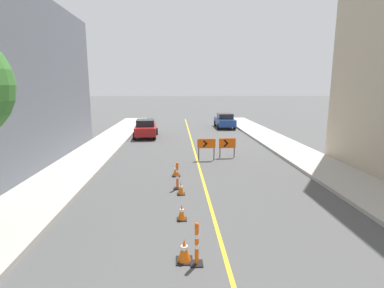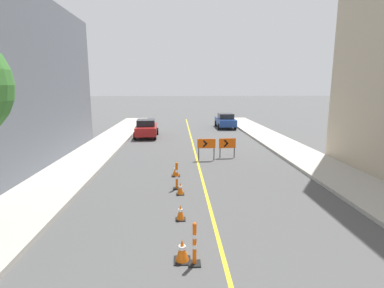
# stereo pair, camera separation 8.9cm
# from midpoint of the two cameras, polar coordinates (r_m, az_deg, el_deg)

# --- Properties ---
(lane_stripe) EXTENTS (0.12, 41.99, 0.01)m
(lane_stripe) POSITION_cam_midpoint_polar(r_m,az_deg,el_deg) (21.13, 0.32, -1.22)
(lane_stripe) COLOR gold
(lane_stripe) RESTS_ON ground_plane
(sidewalk_left) EXTENTS (2.93, 41.99, 0.17)m
(sidewalk_left) POSITION_cam_midpoint_polar(r_m,az_deg,el_deg) (21.80, -17.77, -1.15)
(sidewalk_left) COLOR #ADA89E
(sidewalk_left) RESTS_ON ground_plane
(sidewalk_right) EXTENTS (2.93, 41.99, 0.17)m
(sidewalk_right) POSITION_cam_midpoint_polar(r_m,az_deg,el_deg) (22.54, 17.81, -0.77)
(sidewalk_right) COLOR #ADA89E
(sidewalk_right) RESTS_ON ground_plane
(traffic_cone_second) EXTENTS (0.43, 0.43, 0.60)m
(traffic_cone_second) POSITION_cam_midpoint_polar(r_m,az_deg,el_deg) (8.12, -1.81, -19.63)
(traffic_cone_second) COLOR black
(traffic_cone_second) RESTS_ON ground_plane
(traffic_cone_third) EXTENTS (0.34, 0.34, 0.53)m
(traffic_cone_third) POSITION_cam_midpoint_polar(r_m,az_deg,el_deg) (10.32, -2.22, -12.90)
(traffic_cone_third) COLOR black
(traffic_cone_third) RESTS_ON ground_plane
(traffic_cone_fourth) EXTENTS (0.33, 0.33, 0.52)m
(traffic_cone_fourth) POSITION_cam_midpoint_polar(r_m,az_deg,el_deg) (12.58, -2.32, -8.48)
(traffic_cone_fourth) COLOR black
(traffic_cone_fourth) RESTS_ON ground_plane
(traffic_cone_fifth) EXTENTS (0.42, 0.42, 0.59)m
(traffic_cone_fifth) POSITION_cam_midpoint_polar(r_m,az_deg,el_deg) (15.08, -3.22, -5.05)
(traffic_cone_fifth) COLOR black
(traffic_cone_fifth) RESTS_ON ground_plane
(delineator_post_front) EXTENTS (0.32, 0.32, 1.13)m
(delineator_post_front) POSITION_cam_midpoint_polar(r_m,az_deg,el_deg) (7.90, 0.56, -18.96)
(delineator_post_front) COLOR black
(delineator_post_front) RESTS_ON ground_plane
(delineator_post_rear) EXTENTS (0.34, 0.34, 1.21)m
(delineator_post_rear) POSITION_cam_midpoint_polar(r_m,az_deg,el_deg) (13.16, -3.00, -6.38)
(delineator_post_rear) COLOR black
(delineator_post_rear) RESTS_ON ground_plane
(arrow_barricade_primary) EXTENTS (1.10, 0.09, 1.33)m
(arrow_barricade_primary) POSITION_cam_midpoint_polar(r_m,az_deg,el_deg) (18.12, 2.62, -0.13)
(arrow_barricade_primary) COLOR #EF560C
(arrow_barricade_primary) RESTS_ON ground_plane
(arrow_barricade_secondary) EXTENTS (1.06, 0.12, 1.24)m
(arrow_barricade_secondary) POSITION_cam_midpoint_polar(r_m,az_deg,el_deg) (18.93, 6.59, -0.01)
(arrow_barricade_secondary) COLOR #EF560C
(arrow_barricade_secondary) RESTS_ON ground_plane
(parked_car_curb_near) EXTENTS (2.05, 4.40, 1.59)m
(parked_car_curb_near) POSITION_cam_midpoint_polar(r_m,az_deg,el_deg) (26.94, -8.87, 2.98)
(parked_car_curb_near) COLOR maroon
(parked_car_curb_near) RESTS_ON ground_plane
(parked_car_curb_mid) EXTENTS (1.93, 4.31, 1.59)m
(parked_car_curb_mid) POSITION_cam_midpoint_polar(r_m,az_deg,el_deg) (32.93, 6.17, 4.46)
(parked_car_curb_mid) COLOR navy
(parked_car_curb_mid) RESTS_ON ground_plane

